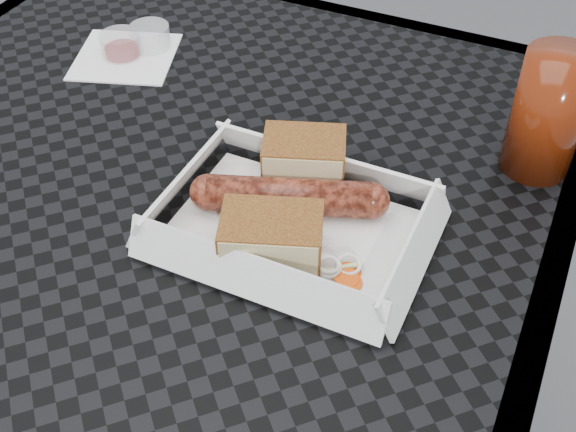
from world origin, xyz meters
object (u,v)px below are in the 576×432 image
(bratwurst, at_px, (289,196))
(drink_glass, at_px, (548,114))
(patio_table, at_px, (178,218))
(food_tray, at_px, (292,231))

(bratwurst, relative_size, drink_glass, 1.38)
(patio_table, xyz_separation_m, food_tray, (0.16, -0.04, 0.08))
(patio_table, distance_m, bratwurst, 0.17)
(drink_glass, bearing_deg, bratwurst, -139.28)
(patio_table, distance_m, food_tray, 0.18)
(food_tray, bearing_deg, drink_glass, 46.35)
(patio_table, bearing_deg, drink_glass, 24.83)
(food_tray, bearing_deg, patio_table, 166.94)
(patio_table, xyz_separation_m, bratwurst, (0.14, -0.01, 0.10))
(food_tray, relative_size, drink_glass, 1.68)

